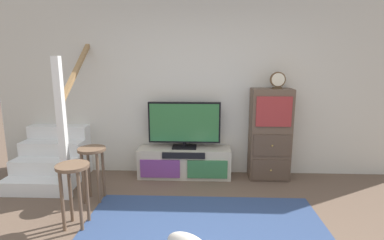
{
  "coord_description": "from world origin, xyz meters",
  "views": [
    {
      "loc": [
        -0.01,
        -2.07,
        1.76
      ],
      "look_at": [
        -0.16,
        1.61,
        1.01
      ],
      "focal_mm": 27.67,
      "sensor_mm": 36.0,
      "label": 1
    }
  ],
  "objects": [
    {
      "name": "back_wall",
      "position": [
        0.0,
        2.46,
        1.35
      ],
      "size": [
        6.4,
        0.12,
        2.7
      ],
      "primitive_type": "cube",
      "color": "beige",
      "rests_on": "ground_plane"
    },
    {
      "name": "television",
      "position": [
        -0.3,
        2.22,
        0.82
      ],
      "size": [
        1.07,
        0.22,
        0.7
      ],
      "color": "black",
      "rests_on": "media_console"
    },
    {
      "name": "desk_clock",
      "position": [
        1.03,
        2.19,
        1.47
      ],
      "size": [
        0.22,
        0.08,
        0.24
      ],
      "color": "#4C3823",
      "rests_on": "side_cabinet"
    },
    {
      "name": "bar_stool_far",
      "position": [
        -1.39,
        1.38,
        0.52
      ],
      "size": [
        0.34,
        0.34,
        0.69
      ],
      "color": "brown",
      "rests_on": "ground_plane"
    },
    {
      "name": "bar_stool_near",
      "position": [
        -1.36,
        0.77,
        0.52
      ],
      "size": [
        0.34,
        0.34,
        0.7
      ],
      "color": "brown",
      "rests_on": "ground_plane"
    },
    {
      "name": "media_console",
      "position": [
        -0.3,
        2.19,
        0.22
      ],
      "size": [
        1.39,
        0.38,
        0.45
      ],
      "color": "#BCB29E",
      "rests_on": "ground_plane"
    },
    {
      "name": "side_cabinet",
      "position": [
        0.97,
        2.2,
        0.67
      ],
      "size": [
        0.58,
        0.38,
        1.35
      ],
      "color": "brown",
      "rests_on": "ground_plane"
    },
    {
      "name": "area_rug",
      "position": [
        0.0,
        0.6,
        0.01
      ],
      "size": [
        2.6,
        1.8,
        0.01
      ],
      "primitive_type": "cube",
      "color": "navy",
      "rests_on": "ground_plane"
    },
    {
      "name": "staircase",
      "position": [
        -2.24,
        2.2,
        0.37
      ],
      "size": [
        1.0,
        1.36,
        2.2
      ],
      "color": "white",
      "rests_on": "ground_plane"
    }
  ]
}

